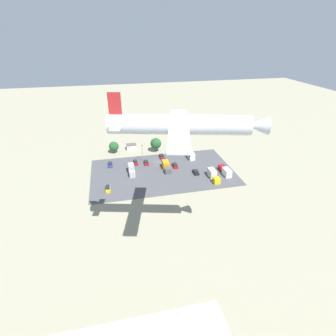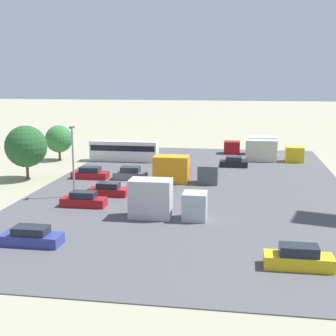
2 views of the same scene
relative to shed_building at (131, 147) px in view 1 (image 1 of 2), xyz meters
The scene contains 21 objects.
ground_plane 20.69m from the shed_building, 120.82° to the left, with size 400.00×400.00×0.00m, color gray.
parking_lot_surface 29.03m from the shed_building, 111.39° to the left, with size 59.30×35.36×0.08m.
shed_building is the anchor object (origin of this frame).
bus 29.80m from the shed_building, 150.83° to the left, with size 2.49×10.45×3.10m.
parked_car_0 39.37m from the shed_building, 127.15° to the left, with size 1.97×4.03×1.48m.
parked_car_1 28.95m from the shed_building, 125.40° to the left, with size 1.93×4.32×1.48m.
parked_car_2 19.74m from the shed_building, 56.53° to the left, with size 1.88×4.75×1.46m.
parked_car_3 18.77m from the shed_building, 105.03° to the left, with size 1.88×4.26×1.44m.
parked_car_4 18.59m from the shed_building, 134.06° to the left, with size 1.89×4.60×1.50m.
parked_car_5 38.51m from the shed_building, 71.41° to the left, with size 1.74×4.66×1.62m.
parked_car_6 16.88m from the shed_building, 90.80° to the left, with size 1.72×4.51×1.52m.
parked_car_7 22.80m from the shed_building, 125.19° to the left, with size 1.95×4.19×1.63m.
parked_truck_0 28.17m from the shed_building, 116.41° to the left, with size 2.58×7.91×3.26m.
parked_truck_1 25.53m from the shed_building, 84.77° to the left, with size 2.34×7.12×3.59m.
parked_truck_2 47.09m from the shed_building, 128.48° to the left, with size 2.45×8.72×3.26m.
parked_truck_3 49.55m from the shed_building, 136.00° to the left, with size 2.50×8.66×2.94m.
tree_near_shed 13.15m from the shed_building, 154.77° to the left, with size 5.30×5.30×6.89m.
tree_apron_mid 9.23m from the shed_building, 17.48° to the left, with size 4.65×4.65×5.71m.
tree_apron_far 25.80m from the shed_building, behind, with size 4.24×4.24×5.48m.
light_pole_lot_centre 15.38m from the shed_building, 104.25° to the left, with size 0.90×0.28×7.67m.
airplane 80.73m from the shed_building, 95.23° to the left, with size 32.84×26.64×8.51m.
Camera 1 is at (18.95, 104.56, 53.12)m, focal length 28.00 mm.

